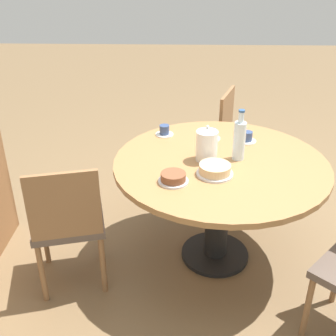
# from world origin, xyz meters

# --- Properties ---
(ground_plane) EXTENTS (14.00, 14.00, 0.00)m
(ground_plane) POSITION_xyz_m (0.00, 0.00, 0.00)
(ground_plane) COLOR brown
(dining_table) EXTENTS (1.34, 1.34, 0.75)m
(dining_table) POSITION_xyz_m (0.00, 0.00, 0.61)
(dining_table) COLOR black
(dining_table) RESTS_ON ground_plane
(chair_a) EXTENTS (0.53, 0.53, 0.88)m
(chair_a) POSITION_xyz_m (0.93, -0.26, 0.48)
(chair_a) COLOR olive
(chair_a) RESTS_ON ground_plane
(chair_b) EXTENTS (0.51, 0.51, 0.88)m
(chair_b) POSITION_xyz_m (-0.29, 0.92, 0.48)
(chair_b) COLOR olive
(chair_b) RESTS_ON ground_plane
(coffee_pot) EXTENTS (0.13, 0.13, 0.23)m
(coffee_pot) POSITION_xyz_m (0.02, 0.09, 0.85)
(coffee_pot) COLOR white
(coffee_pot) RESTS_ON dining_table
(water_bottle) EXTENTS (0.07, 0.07, 0.32)m
(water_bottle) POSITION_xyz_m (0.04, -0.11, 0.88)
(water_bottle) COLOR silver
(water_bottle) RESTS_ON dining_table
(cake_main) EXTENTS (0.22, 0.22, 0.06)m
(cake_main) POSITION_xyz_m (-0.17, 0.05, 0.78)
(cake_main) COLOR silver
(cake_main) RESTS_ON dining_table
(cake_second) EXTENTS (0.17, 0.17, 0.06)m
(cake_second) POSITION_xyz_m (-0.27, 0.29, 0.77)
(cake_second) COLOR silver
(cake_second) RESTS_ON dining_table
(cup_a) EXTENTS (0.13, 0.13, 0.07)m
(cup_a) POSITION_xyz_m (0.30, -0.20, 0.77)
(cup_a) COLOR silver
(cup_a) RESTS_ON dining_table
(cup_b) EXTENTS (0.13, 0.13, 0.07)m
(cup_b) POSITION_xyz_m (0.40, 0.37, 0.77)
(cup_b) COLOR silver
(cup_b) RESTS_ON dining_table
(cup_c) EXTENTS (0.13, 0.13, 0.07)m
(cup_c) POSITION_xyz_m (0.34, 0.04, 0.77)
(cup_c) COLOR silver
(cup_c) RESTS_ON dining_table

